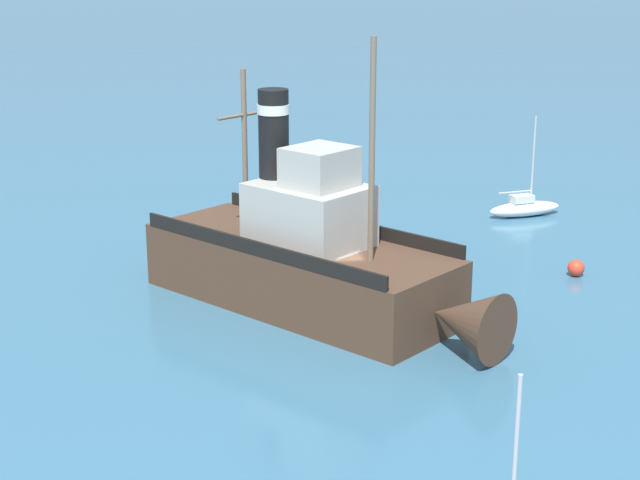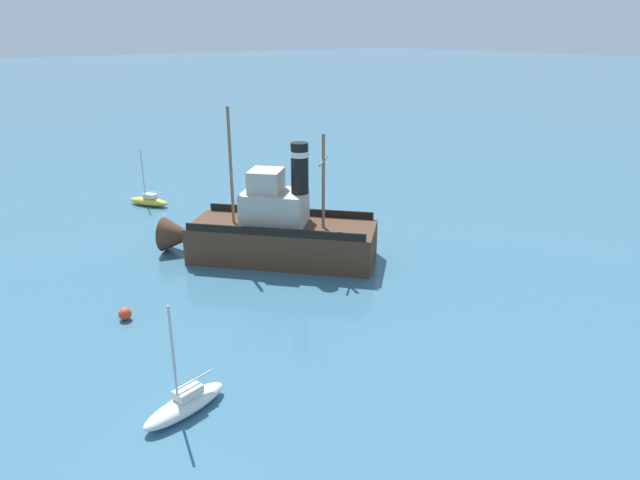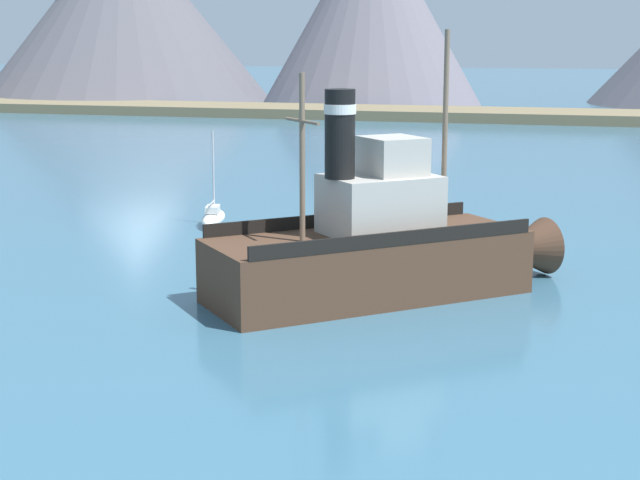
# 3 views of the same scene
# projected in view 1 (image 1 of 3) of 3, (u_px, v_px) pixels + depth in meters

# --- Properties ---
(ground_plane) EXTENTS (600.00, 600.00, 0.00)m
(ground_plane) POSITION_uv_depth(u_px,v_px,m) (323.00, 315.00, 35.03)
(ground_plane) COLOR #38667F
(old_tugboat) EXTENTS (12.95, 12.16, 9.90)m
(old_tugboat) POSITION_uv_depth(u_px,v_px,m) (312.00, 260.00, 35.17)
(old_tugboat) COLOR #4C3323
(old_tugboat) RESTS_ON ground
(sailboat_white) EXTENTS (1.93, 3.95, 4.90)m
(sailboat_white) POSITION_uv_depth(u_px,v_px,m) (525.00, 207.00, 47.76)
(sailboat_white) COLOR white
(sailboat_white) RESTS_ON ground
(mooring_buoy) EXTENTS (0.68, 0.68, 0.68)m
(mooring_buoy) POSITION_uv_depth(u_px,v_px,m) (576.00, 268.00, 39.05)
(mooring_buoy) COLOR red
(mooring_buoy) RESTS_ON ground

